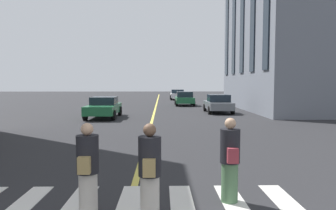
# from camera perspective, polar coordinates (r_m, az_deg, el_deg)

# --- Properties ---
(lane_centre_line) EXTENTS (80.00, 0.16, 0.01)m
(lane_centre_line) POSITION_cam_1_polar(r_m,az_deg,el_deg) (22.44, -2.62, -1.86)
(lane_centre_line) COLOR #D8C64C
(lane_centre_line) RESTS_ON ground_plane
(crosswalk_marking) EXTENTS (2.40, 6.45, 0.01)m
(crosswalk_marking) POSITION_cam_1_polar(r_m,az_deg,el_deg) (6.23, -7.07, -17.73)
(crosswalk_marking) COLOR silver
(crosswalk_marking) RESTS_ON ground_plane
(car_grey_mid) EXTENTS (3.90, 1.89, 1.40)m
(car_grey_mid) POSITION_cam_1_polar(r_m,az_deg,el_deg) (24.62, 8.97, 0.24)
(car_grey_mid) COLOR slate
(car_grey_mid) RESTS_ON ground_plane
(car_green_near) EXTENTS (3.90, 1.89, 1.40)m
(car_green_near) POSITION_cam_1_polar(r_m,az_deg,el_deg) (32.06, 2.96, 1.16)
(car_green_near) COLOR #1E6038
(car_green_near) RESTS_ON ground_plane
(car_green_trailing) EXTENTS (4.40, 1.95, 1.37)m
(car_green_trailing) POSITION_cam_1_polar(r_m,az_deg,el_deg) (21.31, -11.41, -0.36)
(car_green_trailing) COLOR #1E6038
(car_green_trailing) RESTS_ON ground_plane
(car_white_oncoming) EXTENTS (4.40, 1.95, 1.37)m
(car_white_oncoming) POSITION_cam_1_polar(r_m,az_deg,el_deg) (42.98, 1.69, 1.90)
(car_white_oncoming) COLOR silver
(car_white_oncoming) RESTS_ON ground_plane
(pedestrian_near) EXTENTS (0.50, 0.38, 1.64)m
(pedestrian_near) POSITION_cam_1_polar(r_m,az_deg,el_deg) (6.32, 11.02, -9.70)
(pedestrian_near) COLOR #4C724C
(pedestrian_near) RESTS_ON ground_plane
(pedestrian_companion) EXTENTS (0.50, 0.38, 1.64)m
(pedestrian_companion) POSITION_cam_1_polar(r_m,az_deg,el_deg) (5.39, -3.28, -12.02)
(pedestrian_companion) COLOR beige
(pedestrian_companion) RESTS_ON ground_plane
(pedestrian_far) EXTENTS (0.50, 0.38, 1.63)m
(pedestrian_far) POSITION_cam_1_polar(r_m,az_deg,el_deg) (5.73, -14.17, -11.24)
(pedestrian_far) COLOR beige
(pedestrian_far) RESTS_ON ground_plane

